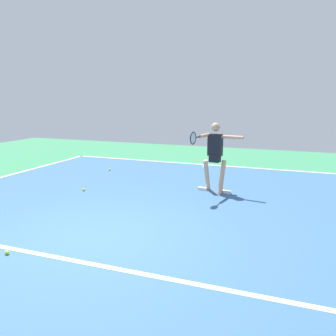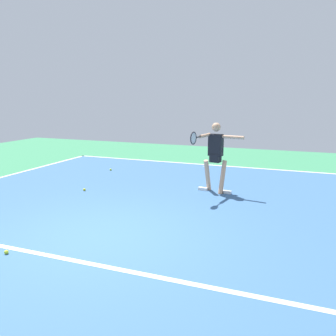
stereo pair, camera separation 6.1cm
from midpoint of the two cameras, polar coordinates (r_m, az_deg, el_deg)
ground_plane at (r=6.28m, az=-11.06°, el=-10.76°), size 22.77×22.77×0.00m
court_surface at (r=6.28m, az=-11.06°, el=-10.74°), size 10.37×13.98×0.00m
court_line_baseline_near at (r=12.47m, az=5.99°, el=0.54°), size 10.37×0.10×0.01m
court_line_service at (r=5.59m, az=-16.16°, el=-13.85°), size 7.78×0.10×0.01m
court_line_centre_mark at (r=12.28m, az=5.75°, el=0.37°), size 0.10×0.30×0.01m
tennis_player at (r=8.76m, az=7.27°, el=2.42°), size 1.14×1.20×1.74m
tennis_ball_by_sideline at (r=11.57m, az=-9.50°, el=-0.26°), size 0.07×0.07×0.07m
tennis_ball_near_service_line at (r=6.04m, az=-24.64°, el=-12.20°), size 0.07×0.07×0.07m
tennis_ball_far_corner at (r=9.24m, az=-13.53°, el=-3.41°), size 0.07×0.07×0.07m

